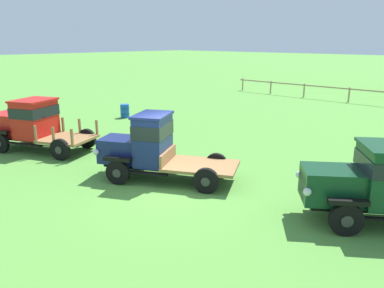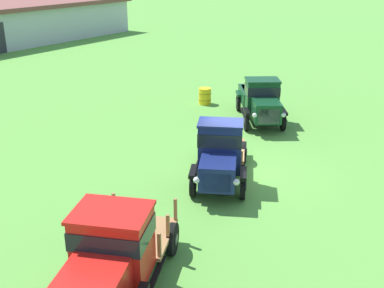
% 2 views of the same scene
% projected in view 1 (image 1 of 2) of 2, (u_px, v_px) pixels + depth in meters
% --- Properties ---
extents(ground_plane, '(240.00, 240.00, 0.00)m').
position_uv_depth(ground_plane, '(168.00, 188.00, 11.83)').
color(ground_plane, '#518E38').
extents(paddock_fence, '(13.07, 0.44, 1.12)m').
position_uv_depth(paddock_fence, '(306.00, 88.00, 30.35)').
color(paddock_fence, '#997F60').
rests_on(paddock_fence, ground).
extents(vintage_truck_foreground_near, '(4.95, 3.40, 2.17)m').
position_uv_depth(vintage_truck_foreground_near, '(31.00, 123.00, 15.78)').
color(vintage_truck_foreground_near, black).
rests_on(vintage_truck_foreground_near, ground).
extents(vintage_truck_second_in_line, '(4.81, 3.51, 2.22)m').
position_uv_depth(vintage_truck_second_in_line, '(151.00, 147.00, 12.41)').
color(vintage_truck_second_in_line, black).
rests_on(vintage_truck_second_in_line, ground).
extents(oil_drum_beside_row, '(0.55, 0.55, 0.81)m').
position_uv_depth(oil_drum_beside_row, '(125.00, 111.00, 22.54)').
color(oil_drum_beside_row, '#1951B2').
rests_on(oil_drum_beside_row, ground).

